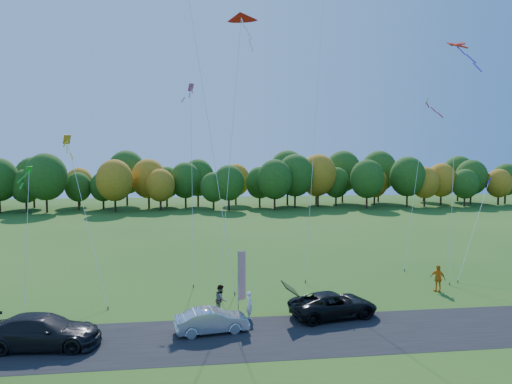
{
  "coord_description": "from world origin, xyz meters",
  "views": [
    {
      "loc": [
        -4.18,
        -27.56,
        9.71
      ],
      "look_at": [
        0.0,
        6.0,
        7.0
      ],
      "focal_mm": 32.0,
      "sensor_mm": 36.0,
      "label": 1
    }
  ],
  "objects": [
    {
      "name": "kite_diamond_yellow",
      "position": [
        -12.04,
        5.0,
        5.56
      ],
      "size": [
        4.69,
        7.6,
        11.61
      ],
      "color": "#4C3F33",
      "rests_on": "ground"
    },
    {
      "name": "person_tailgate_b",
      "position": [
        -2.94,
        -0.16,
        0.9
      ],
      "size": [
        0.77,
        0.94,
        1.8
      ],
      "primitive_type": "imported",
      "rotation": [
        0.0,
        0.0,
        1.47
      ],
      "color": "gray",
      "rests_on": "ground"
    },
    {
      "name": "kite_diamond_pink",
      "position": [
        -4.78,
        10.05,
        8.53
      ],
      "size": [
        1.18,
        8.69,
        16.43
      ],
      "color": "#4C3F33",
      "rests_on": "ground"
    },
    {
      "name": "kite_delta_red",
      "position": [
        -1.65,
        7.87,
        11.24
      ],
      "size": [
        3.71,
        9.25,
        22.88
      ],
      "color": "#4C3F33",
      "rests_on": "ground"
    },
    {
      "name": "dark_truck_a",
      "position": [
        -12.13,
        -3.96,
        0.83
      ],
      "size": [
        5.88,
        2.76,
        1.66
      ],
      "primitive_type": "imported",
      "rotation": [
        0.0,
        0.0,
        1.49
      ],
      "color": "black",
      "rests_on": "ground"
    },
    {
      "name": "kite_parafoil_rainbow",
      "position": [
        16.43,
        7.41,
        9.87
      ],
      "size": [
        5.84,
        7.52,
        20.03
      ],
      "color": "#4C3F33",
      "rests_on": "ground"
    },
    {
      "name": "person_east",
      "position": [
        12.68,
        2.57,
        0.95
      ],
      "size": [
        1.0,
        1.19,
        1.91
      ],
      "primitive_type": "imported",
      "rotation": [
        0.0,
        0.0,
        -0.99
      ],
      "color": "orange",
      "rests_on": "ground"
    },
    {
      "name": "tree_line",
      "position": [
        0.0,
        55.0,
        0.0
      ],
      "size": [
        116.0,
        12.0,
        10.0
      ],
      "primitive_type": null,
      "color": "#1E4711",
      "rests_on": "ground"
    },
    {
      "name": "kite_diamond_white",
      "position": [
        15.28,
        11.44,
        7.57
      ],
      "size": [
        5.42,
        6.95,
        15.58
      ],
      "color": "#4C3F33",
      "rests_on": "ground"
    },
    {
      "name": "ground",
      "position": [
        0.0,
        0.0,
        0.0
      ],
      "size": [
        160.0,
        160.0,
        0.0
      ],
      "primitive_type": "plane",
      "color": "#215115"
    },
    {
      "name": "person_tailgate_a",
      "position": [
        -1.28,
        -1.13,
        0.81
      ],
      "size": [
        0.47,
        0.64,
        1.62
      ],
      "primitive_type": "imported",
      "rotation": [
        0.0,
        0.0,
        1.71
      ],
      "color": "white",
      "rests_on": "ground"
    },
    {
      "name": "asphalt_strip",
      "position": [
        0.0,
        -4.0,
        0.01
      ],
      "size": [
        90.0,
        6.0,
        0.01
      ],
      "primitive_type": "cube",
      "color": "black",
      "rests_on": "ground"
    },
    {
      "name": "feather_flag",
      "position": [
        -1.72,
        -0.38,
        2.45
      ],
      "size": [
        0.5,
        0.26,
        4.01
      ],
      "color": "#999999",
      "rests_on": "ground"
    },
    {
      "name": "black_suv",
      "position": [
        3.77,
        -1.49,
        0.74
      ],
      "size": [
        5.68,
        3.39,
        1.48
      ],
      "primitive_type": "imported",
      "rotation": [
        0.0,
        0.0,
        1.76
      ],
      "color": "black",
      "rests_on": "ground"
    },
    {
      "name": "kite_parafoil_orange",
      "position": [
        6.22,
        12.28,
        14.64
      ],
      "size": [
        6.67,
        13.38,
        29.67
      ],
      "color": "#4C3F33",
      "rests_on": "ground"
    },
    {
      "name": "kite_diamond_blue_low",
      "position": [
        18.04,
        6.73,
        3.81
      ],
      "size": [
        5.9,
        5.13,
        8.1
      ],
      "color": "#4C3F33",
      "rests_on": "ground"
    },
    {
      "name": "kite_diamond_green",
      "position": [
        -15.29,
        3.15,
        4.53
      ],
      "size": [
        1.54,
        5.3,
        9.22
      ],
      "color": "#4C3F33",
      "rests_on": "ground"
    },
    {
      "name": "silver_sedan",
      "position": [
        -3.58,
        -3.05,
        0.66
      ],
      "size": [
        4.2,
        2.03,
        1.33
      ],
      "primitive_type": "imported",
      "rotation": [
        0.0,
        0.0,
        1.73
      ],
      "color": "silver",
      "rests_on": "ground"
    },
    {
      "name": "kite_delta_blue",
      "position": [
        -3.69,
        8.37,
        13.85
      ],
      "size": [
        5.4,
        10.71,
        28.55
      ],
      "color": "#4C3F33",
      "rests_on": "ground"
    }
  ]
}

